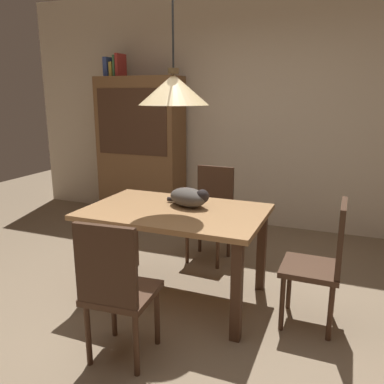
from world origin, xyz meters
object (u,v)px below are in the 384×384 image
at_px(chair_far_back, 211,209).
at_px(book_red_tall, 121,65).
at_px(dining_table, 175,222).
at_px(book_blue_wide, 110,67).
at_px(book_yellow_short, 114,70).
at_px(chair_near_front, 116,287).
at_px(chair_right_side, 323,259).
at_px(pendant_lamp, 174,89).
at_px(hutch_bookcase, 141,152).
at_px(book_green_slim, 118,66).
at_px(cat_sleeping, 189,197).

xyz_separation_m(chair_far_back, book_red_tall, (-1.57, 0.95, 1.48)).
height_order(dining_table, chair_far_back, chair_far_back).
xyz_separation_m(book_blue_wide, book_yellow_short, (0.06, 0.00, -0.03)).
distance_m(chair_near_front, chair_right_side, 1.42).
distance_m(pendant_lamp, book_blue_wide, 2.54).
xyz_separation_m(pendant_lamp, book_yellow_short, (-1.67, 1.83, 0.28)).
bearing_deg(chair_right_side, book_red_tall, 145.86).
distance_m(hutch_bookcase, book_green_slim, 1.13).
xyz_separation_m(chair_far_back, pendant_lamp, (-0.00, -0.88, 1.15)).
xyz_separation_m(chair_near_front, hutch_bookcase, (-1.32, 2.70, 0.38)).
xyz_separation_m(chair_near_front, pendant_lamp, (-0.01, 0.88, 1.15)).
relative_size(pendant_lamp, book_blue_wide, 5.42).
relative_size(chair_far_back, cat_sleeping, 2.28).
relative_size(chair_right_side, book_red_tall, 3.32).
bearing_deg(chair_far_back, chair_right_side, -37.99).
height_order(pendant_lamp, book_blue_wide, pendant_lamp).
bearing_deg(book_yellow_short, pendant_lamp, -47.62).
relative_size(cat_sleeping, hutch_bookcase, 0.22).
relative_size(chair_far_back, chair_right_side, 1.00).
bearing_deg(dining_table, hutch_bookcase, 125.66).
distance_m(chair_right_side, book_blue_wide, 3.69).
height_order(chair_far_back, book_yellow_short, book_yellow_short).
height_order(book_blue_wide, book_yellow_short, book_blue_wide).
distance_m(chair_far_back, book_yellow_short, 2.39).
bearing_deg(book_red_tall, chair_near_front, -59.83).
height_order(chair_far_back, chair_near_front, same).
height_order(chair_right_side, cat_sleeping, chair_right_side).
height_order(chair_right_side, book_blue_wide, book_blue_wide).
distance_m(chair_right_side, book_yellow_short, 3.63).
height_order(dining_table, chair_right_side, chair_right_side).
height_order(dining_table, book_green_slim, book_green_slim).
bearing_deg(pendant_lamp, hutch_bookcase, 125.66).
distance_m(chair_near_front, cat_sleeping, 1.05).
bearing_deg(book_blue_wide, dining_table, -46.53).
distance_m(pendant_lamp, book_red_tall, 2.43).
bearing_deg(book_green_slim, pendant_lamp, -48.51).
bearing_deg(pendant_lamp, book_yellow_short, 132.38).
distance_m(chair_near_front, book_red_tall, 3.46).
height_order(dining_table, book_yellow_short, book_yellow_short).
bearing_deg(cat_sleeping, pendant_lamp, -122.44).
xyz_separation_m(book_blue_wide, book_red_tall, (0.16, 0.00, 0.02)).
relative_size(cat_sleeping, book_green_slim, 1.57).
relative_size(pendant_lamp, book_yellow_short, 6.50).
height_order(chair_far_back, cat_sleeping, chair_far_back).
xyz_separation_m(chair_far_back, book_green_slim, (-1.62, 0.95, 1.47)).
xyz_separation_m(cat_sleeping, book_green_slim, (-1.69, 1.71, 1.15)).
distance_m(chair_near_front, pendant_lamp, 1.45).
bearing_deg(chair_near_front, book_yellow_short, 121.73).
height_order(dining_table, cat_sleeping, cat_sleeping).
xyz_separation_m(pendant_lamp, hutch_bookcase, (-1.31, 1.82, -0.77)).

